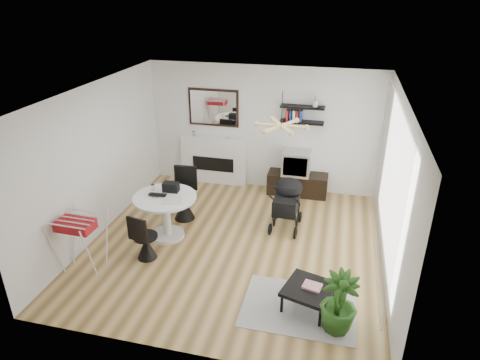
% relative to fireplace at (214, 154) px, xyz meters
% --- Properties ---
extents(floor, '(5.00, 5.00, 0.00)m').
position_rel_fireplace_xyz_m(floor, '(1.10, -2.42, -0.69)').
color(floor, brown).
rests_on(floor, ground).
extents(ceiling, '(5.00, 5.00, 0.00)m').
position_rel_fireplace_xyz_m(ceiling, '(1.10, -2.42, 2.01)').
color(ceiling, white).
rests_on(ceiling, wall_back).
extents(wall_back, '(5.00, 0.00, 5.00)m').
position_rel_fireplace_xyz_m(wall_back, '(1.10, 0.08, 0.66)').
color(wall_back, white).
rests_on(wall_back, floor).
extents(wall_left, '(0.00, 5.00, 5.00)m').
position_rel_fireplace_xyz_m(wall_left, '(-1.40, -2.42, 0.66)').
color(wall_left, white).
rests_on(wall_left, floor).
extents(wall_right, '(0.00, 5.00, 5.00)m').
position_rel_fireplace_xyz_m(wall_right, '(3.60, -2.42, 0.66)').
color(wall_right, white).
rests_on(wall_right, floor).
extents(sheer_curtain, '(0.04, 3.60, 2.60)m').
position_rel_fireplace_xyz_m(sheer_curtain, '(3.50, -2.22, 0.66)').
color(sheer_curtain, white).
rests_on(sheer_curtain, wall_right).
extents(fireplace, '(1.50, 0.17, 2.16)m').
position_rel_fireplace_xyz_m(fireplace, '(0.00, 0.00, 0.00)').
color(fireplace, white).
rests_on(fireplace, floor).
extents(shelf_lower, '(0.90, 0.25, 0.04)m').
position_rel_fireplace_xyz_m(shelf_lower, '(1.93, -0.05, 0.91)').
color(shelf_lower, black).
rests_on(shelf_lower, wall_back).
extents(shelf_upper, '(0.90, 0.25, 0.04)m').
position_rel_fireplace_xyz_m(shelf_upper, '(1.93, -0.05, 1.23)').
color(shelf_upper, black).
rests_on(shelf_upper, wall_back).
extents(pendant_lamp, '(0.90, 0.90, 0.10)m').
position_rel_fireplace_xyz_m(pendant_lamp, '(1.80, -2.12, 1.46)').
color(pendant_lamp, tan).
rests_on(pendant_lamp, ceiling).
extents(tv_console, '(1.28, 0.45, 0.48)m').
position_rel_fireplace_xyz_m(tv_console, '(1.93, -0.16, -0.45)').
color(tv_console, black).
rests_on(tv_console, floor).
extents(crt_tv, '(0.59, 0.51, 0.51)m').
position_rel_fireplace_xyz_m(crt_tv, '(1.88, -0.16, 0.05)').
color(crt_tv, '#BDBDBF').
rests_on(crt_tv, tv_console).
extents(dining_table, '(1.12, 1.12, 0.82)m').
position_rel_fireplace_xyz_m(dining_table, '(-0.15, -2.45, -0.15)').
color(dining_table, white).
rests_on(dining_table, floor).
extents(laptop, '(0.34, 0.23, 0.03)m').
position_rel_fireplace_xyz_m(laptop, '(-0.28, -2.50, 0.14)').
color(laptop, black).
rests_on(laptop, dining_table).
extents(black_bag, '(0.29, 0.18, 0.17)m').
position_rel_fireplace_xyz_m(black_bag, '(-0.12, -2.23, 0.21)').
color(black_bag, black).
rests_on(black_bag, dining_table).
extents(newspaper, '(0.41, 0.38, 0.01)m').
position_rel_fireplace_xyz_m(newspaper, '(0.03, -2.57, 0.14)').
color(newspaper, silver).
rests_on(newspaper, dining_table).
extents(drinking_glass, '(0.06, 0.06, 0.11)m').
position_rel_fireplace_xyz_m(drinking_glass, '(-0.45, -2.26, 0.18)').
color(drinking_glass, white).
rests_on(drinking_glass, dining_table).
extents(chair_far, '(0.49, 0.50, 1.02)m').
position_rel_fireplace_xyz_m(chair_far, '(-0.09, -1.73, -0.36)').
color(chair_far, black).
rests_on(chair_far, floor).
extents(chair_near, '(0.42, 0.43, 0.85)m').
position_rel_fireplace_xyz_m(chair_near, '(-0.23, -3.16, -0.42)').
color(chair_near, black).
rests_on(chair_near, floor).
extents(drying_rack, '(0.67, 0.63, 0.98)m').
position_rel_fireplace_xyz_m(drying_rack, '(-1.04, -3.71, -0.17)').
color(drying_rack, white).
rests_on(drying_rack, floor).
extents(stroller, '(0.55, 0.87, 1.04)m').
position_rel_fireplace_xyz_m(stroller, '(1.89, -1.57, -0.24)').
color(stroller, black).
rests_on(stroller, floor).
extents(rug, '(1.59, 1.15, 0.01)m').
position_rel_fireplace_xyz_m(rug, '(2.39, -3.77, -0.68)').
color(rug, '#A6A6A6').
rests_on(rug, floor).
extents(coffee_table, '(0.80, 0.80, 0.33)m').
position_rel_fireplace_xyz_m(coffee_table, '(2.51, -3.72, -0.38)').
color(coffee_table, black).
rests_on(coffee_table, rug).
extents(magazines, '(0.29, 0.25, 0.04)m').
position_rel_fireplace_xyz_m(magazines, '(2.55, -3.71, -0.32)').
color(magazines, '#C43149').
rests_on(magazines, coffee_table).
extents(potted_plant, '(0.51, 0.51, 0.87)m').
position_rel_fireplace_xyz_m(potted_plant, '(2.92, -4.05, -0.25)').
color(potted_plant, '#224F16').
rests_on(potted_plant, floor).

